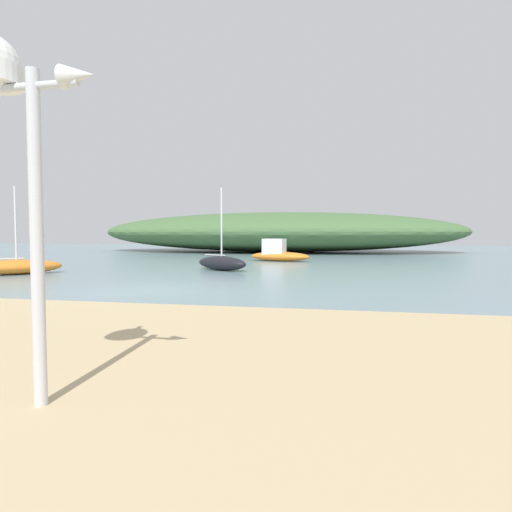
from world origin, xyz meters
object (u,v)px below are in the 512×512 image
motorboat_far_left (278,253)px  sailboat_west_reach (222,263)px  mast_structure (1,95)px  sailboat_far_right (17,267)px

motorboat_far_left → sailboat_west_reach: (-1.67, -7.72, -0.15)m
mast_structure → sailboat_west_reach: sailboat_west_reach is taller
motorboat_far_left → sailboat_west_reach: sailboat_west_reach is taller
sailboat_far_right → sailboat_west_reach: bearing=24.9°
motorboat_far_left → sailboat_west_reach: 7.90m
mast_structure → motorboat_far_left: size_ratio=0.82×
mast_structure → sailboat_far_right: bearing=130.5°
mast_structure → sailboat_west_reach: bearing=99.4°
mast_structure → motorboat_far_left: mast_structure is taller
mast_structure → sailboat_west_reach: 17.48m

